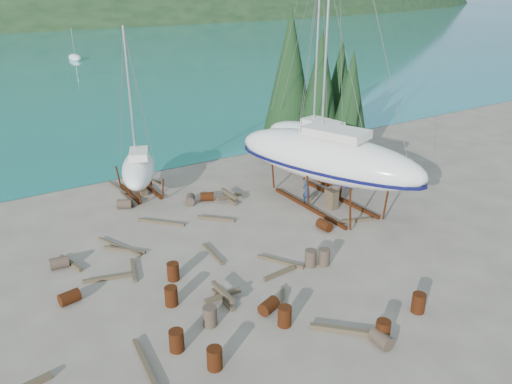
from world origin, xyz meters
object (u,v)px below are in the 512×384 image
small_sailboat_shore (138,168)px  worker (306,192)px  large_sailboat_near (327,157)px  large_sailboat_far (317,141)px

small_sailboat_shore → worker: 11.19m
large_sailboat_near → worker: bearing=118.5°
large_sailboat_near → small_sailboat_shore: bearing=118.6°
large_sailboat_near → worker: 2.71m
large_sailboat_near → worker: large_sailboat_near is taller
large_sailboat_far → small_sailboat_shore: (-12.39, 3.40, -0.74)m
large_sailboat_far → worker: size_ratio=9.86×
large_sailboat_far → worker: large_sailboat_far is taller
large_sailboat_near → small_sailboat_shore: 12.42m
worker → large_sailboat_near: bearing=-146.7°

